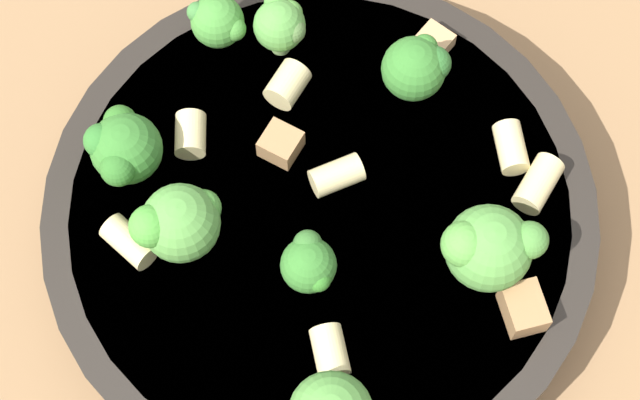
% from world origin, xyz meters
% --- Properties ---
extents(ground_plane, '(2.00, 2.00, 0.00)m').
position_xyz_m(ground_plane, '(0.00, 0.00, 0.00)').
color(ground_plane, '#936D47').
extents(pasta_bowl, '(0.27, 0.27, 0.04)m').
position_xyz_m(pasta_bowl, '(0.00, 0.00, 0.02)').
color(pasta_bowl, '#28231E').
rests_on(pasta_bowl, ground_plane).
extents(broccoli_floret_0, '(0.03, 0.03, 0.04)m').
position_xyz_m(broccoli_floret_0, '(-0.01, -0.08, 0.06)').
color(broccoli_floret_0, '#84AD60').
rests_on(broccoli_floret_0, pasta_bowl).
extents(broccoli_floret_1, '(0.04, 0.04, 0.04)m').
position_xyz_m(broccoli_floret_1, '(0.05, 0.05, 0.06)').
color(broccoli_floret_1, '#93B766').
rests_on(broccoli_floret_1, pasta_bowl).
extents(broccoli_floret_2, '(0.04, 0.04, 0.04)m').
position_xyz_m(broccoli_floret_2, '(-0.08, -0.01, 0.06)').
color(broccoli_floret_2, '#93B766').
rests_on(broccoli_floret_2, pasta_bowl).
extents(broccoli_floret_4, '(0.03, 0.03, 0.03)m').
position_xyz_m(broccoli_floret_4, '(0.06, -0.07, 0.06)').
color(broccoli_floret_4, '#84AD60').
rests_on(broccoli_floret_4, pasta_bowl).
extents(broccoli_floret_5, '(0.03, 0.03, 0.03)m').
position_xyz_m(broccoli_floret_5, '(-0.01, 0.03, 0.06)').
color(broccoli_floret_5, '#93B766').
rests_on(broccoli_floret_5, pasta_bowl).
extents(broccoli_floret_6, '(0.04, 0.04, 0.04)m').
position_xyz_m(broccoli_floret_6, '(0.09, 0.03, 0.06)').
color(broccoli_floret_6, '#84AD60').
rests_on(broccoli_floret_6, pasta_bowl).
extents(broccoli_floret_7, '(0.03, 0.03, 0.03)m').
position_xyz_m(broccoli_floret_7, '(0.09, -0.06, 0.06)').
color(broccoli_floret_7, '#93B766').
rests_on(broccoli_floret_7, pasta_bowl).
extents(rigatoni_0, '(0.03, 0.03, 0.01)m').
position_xyz_m(rigatoni_0, '(-0.04, 0.06, 0.05)').
color(rigatoni_0, beige).
rests_on(rigatoni_0, pasta_bowl).
extents(rigatoni_1, '(0.02, 0.03, 0.02)m').
position_xyz_m(rigatoni_1, '(0.07, 0.00, 0.05)').
color(rigatoni_1, beige).
rests_on(rigatoni_1, pasta_bowl).
extents(rigatoni_2, '(0.03, 0.03, 0.01)m').
position_xyz_m(rigatoni_2, '(0.00, -0.02, 0.05)').
color(rigatoni_2, beige).
rests_on(rigatoni_2, pasta_bowl).
extents(rigatoni_3, '(0.02, 0.02, 0.02)m').
position_xyz_m(rigatoni_3, '(0.04, -0.05, 0.05)').
color(rigatoni_3, beige).
rests_on(rigatoni_3, pasta_bowl).
extents(rigatoni_4, '(0.03, 0.03, 0.01)m').
position_xyz_m(rigatoni_4, '(-0.07, -0.07, 0.05)').
color(rigatoni_4, beige).
rests_on(rigatoni_4, pasta_bowl).
extents(rigatoni_5, '(0.02, 0.03, 0.01)m').
position_xyz_m(rigatoni_5, '(-0.09, -0.06, 0.05)').
color(rigatoni_5, beige).
rests_on(rigatoni_5, pasta_bowl).
extents(rigatoni_6, '(0.03, 0.02, 0.01)m').
position_xyz_m(rigatoni_6, '(0.07, 0.06, 0.05)').
color(rigatoni_6, beige).
rests_on(rigatoni_6, pasta_bowl).
extents(chicken_chunk_0, '(0.02, 0.02, 0.01)m').
position_xyz_m(chicken_chunk_0, '(-0.01, -0.11, 0.04)').
color(chicken_chunk_0, tan).
rests_on(chicken_chunk_0, pasta_bowl).
extents(chicken_chunk_1, '(0.02, 0.02, 0.01)m').
position_xyz_m(chicken_chunk_1, '(0.03, -0.02, 0.05)').
color(chicken_chunk_1, '#A87A4C').
rests_on(chicken_chunk_1, pasta_bowl).
extents(chicken_chunk_2, '(0.03, 0.03, 0.01)m').
position_xyz_m(chicken_chunk_2, '(-0.11, -0.00, 0.05)').
color(chicken_chunk_2, '#A87A4C').
rests_on(chicken_chunk_2, pasta_bowl).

